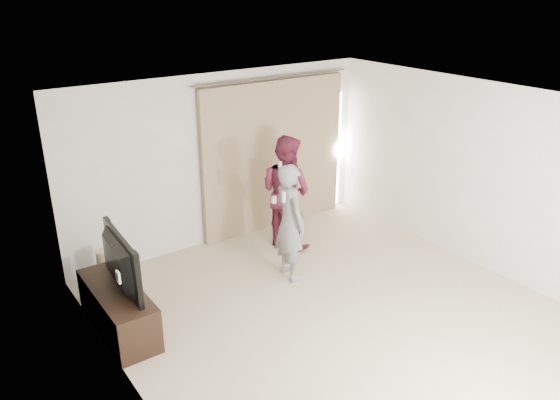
% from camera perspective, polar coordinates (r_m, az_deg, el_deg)
% --- Properties ---
extents(floor, '(5.50, 5.50, 0.00)m').
position_cam_1_polar(floor, '(6.83, 6.24, -12.05)').
color(floor, '#C5B294').
rests_on(floor, ground).
extents(wall_back, '(5.00, 0.04, 2.60)m').
position_cam_1_polar(wall_back, '(8.30, -5.99, 4.29)').
color(wall_back, silver).
rests_on(wall_back, ground).
extents(wall_left, '(0.04, 5.50, 2.60)m').
position_cam_1_polar(wall_left, '(5.05, -15.27, -8.71)').
color(wall_left, silver).
rests_on(wall_left, ground).
extents(ceiling, '(5.00, 5.50, 0.01)m').
position_cam_1_polar(ceiling, '(5.79, 7.30, 9.77)').
color(ceiling, white).
rests_on(ceiling, wall_back).
extents(curtain, '(2.80, 0.11, 2.46)m').
position_cam_1_polar(curtain, '(8.73, -0.52, 4.66)').
color(curtain, '#9C7F60').
rests_on(curtain, ground).
extents(tv_console, '(0.49, 1.41, 0.54)m').
position_cam_1_polar(tv_console, '(6.70, -16.55, -10.90)').
color(tv_console, black).
rests_on(tv_console, ground).
extents(tv, '(0.22, 1.16, 0.66)m').
position_cam_1_polar(tv, '(6.40, -17.13, -6.35)').
color(tv, black).
rests_on(tv, tv_console).
extents(scratching_post, '(0.38, 0.38, 0.51)m').
position_cam_1_polar(scratching_post, '(7.70, -17.72, -7.06)').
color(scratching_post, tan).
rests_on(scratching_post, ground).
extents(person_man, '(0.46, 0.64, 1.62)m').
position_cam_1_polar(person_man, '(7.28, 1.06, -2.32)').
color(person_man, slate).
rests_on(person_man, ground).
extents(person_woman, '(0.86, 0.99, 1.73)m').
position_cam_1_polar(person_woman, '(8.17, 0.62, 0.90)').
color(person_woman, maroon).
rests_on(person_woman, ground).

